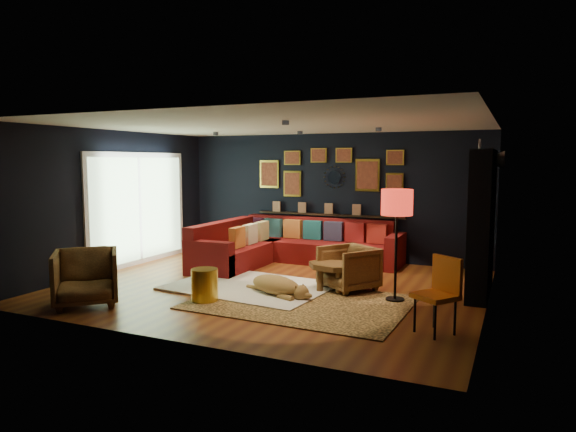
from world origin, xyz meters
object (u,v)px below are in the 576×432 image
at_px(coffee_table, 333,269).
at_px(sectional, 285,247).
at_px(pouf, 234,257).
at_px(armchair_left, 86,275).
at_px(gold_stool, 205,285).
at_px(orange_chair, 440,288).
at_px(dog, 276,281).
at_px(armchair_right, 348,266).
at_px(floor_lamp, 397,207).

bearing_deg(coffee_table, sectional, 133.18).
bearing_deg(pouf, coffee_table, -21.48).
xyz_separation_m(armchair_left, gold_stool, (1.43, 0.83, -0.19)).
distance_m(gold_stool, orange_chair, 3.31).
xyz_separation_m(sectional, armchair_left, (-1.31, -3.86, 0.11)).
relative_size(sectional, dog, 2.69).
relative_size(coffee_table, armchair_right, 1.22).
relative_size(sectional, gold_stool, 7.06).
distance_m(sectional, armchair_right, 2.36).
relative_size(pouf, orange_chair, 0.61).
relative_size(coffee_table, pouf, 1.69).
bearing_deg(orange_chair, armchair_right, 172.59).
bearing_deg(dog, armchair_right, 60.30).
relative_size(coffee_table, orange_chair, 1.04).
xyz_separation_m(coffee_table, dog, (-0.71, -0.57, -0.15)).
bearing_deg(coffee_table, armchair_left, -143.87).
relative_size(sectional, pouf, 6.12).
xyz_separation_m(coffee_table, armchair_right, (0.19, 0.20, 0.02)).
relative_size(armchair_left, gold_stool, 1.80).
bearing_deg(armchair_right, armchair_left, -108.27).
xyz_separation_m(armchair_left, dog, (2.22, 1.57, -0.22)).
xyz_separation_m(sectional, coffee_table, (1.61, -1.72, 0.04)).
xyz_separation_m(sectional, dog, (0.91, -2.29, -0.11)).
bearing_deg(floor_lamp, gold_stool, -155.09).
height_order(armchair_right, gold_stool, armchair_right).
xyz_separation_m(pouf, gold_stool, (0.80, -2.21, 0.03)).
distance_m(pouf, armchair_right, 2.60).
height_order(sectional, orange_chair, orange_chair).
relative_size(pouf, armchair_right, 0.72).
xyz_separation_m(armchair_right, orange_chair, (1.60, -1.49, 0.15)).
relative_size(sectional, coffee_table, 3.62).
height_order(gold_stool, dog, gold_stool).
xyz_separation_m(coffee_table, pouf, (-2.30, 0.91, -0.15)).
height_order(coffee_table, armchair_right, armchair_right).
bearing_deg(sectional, dog, -68.43).
xyz_separation_m(gold_stool, orange_chair, (3.30, 0.01, 0.30)).
xyz_separation_m(armchair_right, floor_lamp, (0.82, -0.33, 0.99)).
height_order(pouf, armchair_right, armchair_right).
relative_size(armchair_left, floor_lamp, 0.53).
relative_size(orange_chair, dog, 0.72).
distance_m(sectional, coffee_table, 2.36).
distance_m(coffee_table, armchair_right, 0.28).
height_order(coffee_table, orange_chair, orange_chair).
height_order(pouf, orange_chair, orange_chair).
distance_m(orange_chair, dog, 2.63).
relative_size(sectional, armchair_right, 4.41).
relative_size(armchair_right, floor_lamp, 0.47).
distance_m(sectional, orange_chair, 4.56).
xyz_separation_m(coffee_table, armchair_left, (-2.93, -2.14, 0.07)).
relative_size(gold_stool, floor_lamp, 0.30).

